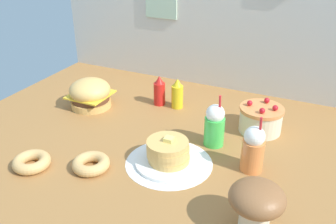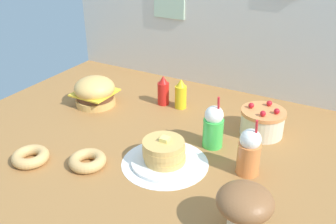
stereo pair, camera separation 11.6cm
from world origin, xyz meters
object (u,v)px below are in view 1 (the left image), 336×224
at_px(ketchup_bottle, 159,91).
at_px(donut_chocolate, 91,163).
at_px(cream_soda_cup, 215,125).
at_px(pancake_stack, 168,153).
at_px(burger, 90,94).
at_px(orange_float_cup, 253,149).
at_px(donut_pink_glaze, 32,162).
at_px(mustard_bottle, 177,94).
at_px(mushroom_stool, 256,202).
at_px(layer_cake, 261,119).

height_order(ketchup_bottle, donut_chocolate, ketchup_bottle).
bearing_deg(ketchup_bottle, cream_soda_cup, -33.52).
distance_m(pancake_stack, donut_chocolate, 0.36).
relative_size(burger, donut_chocolate, 1.43).
xyz_separation_m(cream_soda_cup, orange_float_cup, (0.23, -0.14, 0.00)).
bearing_deg(ketchup_bottle, donut_chocolate, -88.80).
bearing_deg(pancake_stack, donut_chocolate, -148.36).
bearing_deg(donut_pink_glaze, ketchup_bottle, 74.09).
distance_m(ketchup_bottle, cream_soda_cup, 0.56).
bearing_deg(donut_chocolate, orange_float_cup, 24.69).
height_order(pancake_stack, orange_float_cup, orange_float_cup).
relative_size(mustard_bottle, orange_float_cup, 0.67).
xyz_separation_m(pancake_stack, orange_float_cup, (0.37, 0.12, 0.06)).
bearing_deg(donut_pink_glaze, donut_chocolate, 22.15).
relative_size(donut_pink_glaze, mushroom_stool, 0.85).
height_order(burger, mustard_bottle, mustard_bottle).
xyz_separation_m(pancake_stack, cream_soda_cup, (0.14, 0.26, 0.06)).
height_order(layer_cake, donut_chocolate, layer_cake).
bearing_deg(burger, orange_float_cup, -12.32).
height_order(burger, donut_pink_glaze, burger).
xyz_separation_m(ketchup_bottle, mushroom_stool, (0.79, -0.81, 0.04)).
xyz_separation_m(ketchup_bottle, mustard_bottle, (0.12, 0.01, 0.00)).
distance_m(donut_chocolate, mushroom_stool, 0.78).
bearing_deg(cream_soda_cup, orange_float_cup, -30.62).
height_order(cream_soda_cup, donut_pink_glaze, cream_soda_cup).
height_order(burger, pancake_stack, burger).
bearing_deg(burger, layer_cake, 7.96).
bearing_deg(mushroom_stool, ketchup_bottle, 134.46).
distance_m(layer_cake, mustard_bottle, 0.53).
bearing_deg(mustard_bottle, cream_soda_cup, -42.32).
distance_m(layer_cake, cream_soda_cup, 0.30).
height_order(layer_cake, mustard_bottle, mustard_bottle).
distance_m(cream_soda_cup, orange_float_cup, 0.27).
bearing_deg(donut_pink_glaze, burger, 100.98).
bearing_deg(orange_float_cup, donut_chocolate, -155.31).
relative_size(layer_cake, donut_chocolate, 1.34).
distance_m(layer_cake, mushroom_stool, 0.75).
xyz_separation_m(donut_chocolate, mushroom_stool, (0.78, -0.05, 0.09)).
height_order(burger, donut_chocolate, burger).
bearing_deg(layer_cake, mushroom_stool, -79.04).
relative_size(cream_soda_cup, orange_float_cup, 1.00).
height_order(mustard_bottle, cream_soda_cup, cream_soda_cup).
height_order(cream_soda_cup, mushroom_stool, cream_soda_cup).
xyz_separation_m(mustard_bottle, orange_float_cup, (0.57, -0.45, 0.02)).
relative_size(pancake_stack, cream_soda_cup, 1.13).
bearing_deg(donut_chocolate, donut_pink_glaze, -157.85).
bearing_deg(donut_pink_glaze, pancake_stack, 27.49).
bearing_deg(ketchup_bottle, layer_cake, -5.96).
xyz_separation_m(ketchup_bottle, cream_soda_cup, (0.46, -0.31, 0.02)).
bearing_deg(burger, mustard_bottle, 23.91).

